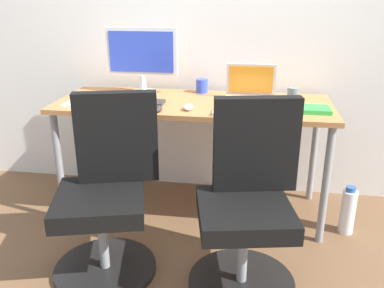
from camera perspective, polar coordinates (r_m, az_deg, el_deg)
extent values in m
plane|color=brown|center=(2.88, 0.15, -8.90)|extent=(5.28, 5.28, 0.00)
cube|color=white|center=(2.91, 1.44, 18.26)|extent=(4.40, 0.04, 2.60)
cube|color=#B77542|center=(2.60, 0.17, 5.57)|extent=(1.71, 0.65, 0.03)
cylinder|color=gray|center=(2.71, -17.87, -3.28)|extent=(0.04, 0.04, 0.73)
cylinder|color=gray|center=(2.48, 18.00, -5.58)|extent=(0.04, 0.04, 0.73)
cylinder|color=gray|center=(3.18, -13.61, 0.62)|extent=(0.04, 0.04, 0.73)
cylinder|color=gray|center=(2.98, 16.52, -1.00)|extent=(0.04, 0.04, 0.73)
cylinder|color=black|center=(2.35, -11.88, -16.50)|extent=(0.54, 0.54, 0.03)
cylinder|color=gray|center=(2.24, -12.22, -12.71)|extent=(0.05, 0.05, 0.34)
cube|color=black|center=(2.14, -12.65, -7.86)|extent=(0.54, 0.54, 0.09)
cube|color=black|center=(2.16, -10.37, 0.90)|extent=(0.42, 0.18, 0.48)
cylinder|color=black|center=(2.23, 6.83, -18.45)|extent=(0.54, 0.54, 0.03)
cylinder|color=gray|center=(2.12, 7.04, -14.55)|extent=(0.05, 0.05, 0.34)
cube|color=black|center=(2.00, 7.31, -9.50)|extent=(0.52, 0.52, 0.09)
cube|color=black|center=(2.05, 8.87, -0.09)|extent=(0.43, 0.15, 0.48)
cylinder|color=white|center=(2.73, 20.77, -8.79)|extent=(0.09, 0.09, 0.28)
cylinder|color=#2D59B2|center=(2.66, 21.18, -5.86)|extent=(0.06, 0.06, 0.03)
cylinder|color=silver|center=(2.84, -6.75, 7.18)|extent=(0.18, 0.18, 0.01)
cylinder|color=silver|center=(2.83, -6.80, 8.38)|extent=(0.04, 0.04, 0.11)
cube|color=silver|center=(2.79, -6.99, 12.59)|extent=(0.48, 0.03, 0.31)
cube|color=blue|center=(2.78, -7.08, 12.54)|extent=(0.43, 0.00, 0.26)
cube|color=silver|center=(2.58, 7.99, 5.85)|extent=(0.31, 0.22, 0.02)
cube|color=silver|center=(2.68, 8.17, 8.85)|extent=(0.31, 0.05, 0.21)
cube|color=orange|center=(2.68, 8.17, 8.85)|extent=(0.28, 0.04, 0.18)
cube|color=#2D2D2D|center=(2.57, -7.65, 5.81)|extent=(0.34, 0.12, 0.02)
cube|color=#B7B7B7|center=(2.33, 7.11, 4.27)|extent=(0.34, 0.12, 0.02)
ellipsoid|color=silver|center=(2.41, -0.59, 5.13)|extent=(0.06, 0.10, 0.03)
ellipsoid|color=#2D2D2D|center=(2.38, -4.82, 4.89)|extent=(0.06, 0.10, 0.03)
cylinder|color=blue|center=(2.82, 1.39, 8.05)|extent=(0.08, 0.08, 0.09)
cylinder|color=slate|center=(2.59, 13.78, 6.46)|extent=(0.07, 0.07, 0.10)
cube|color=green|center=(2.47, 16.23, 4.64)|extent=(0.21, 0.15, 0.03)
cube|color=white|center=(2.67, -14.35, 5.83)|extent=(0.21, 0.30, 0.01)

